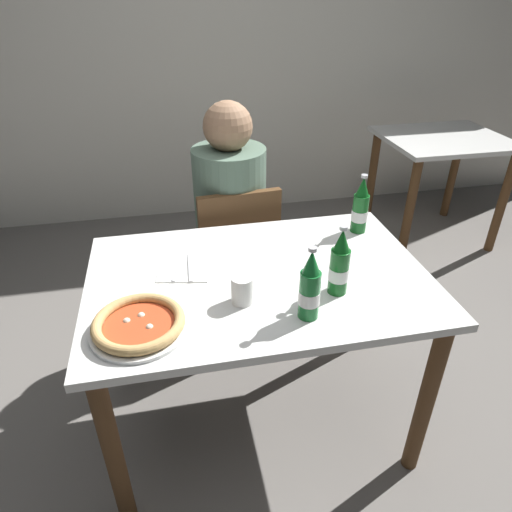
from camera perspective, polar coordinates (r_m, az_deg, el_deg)
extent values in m
plane|color=slate|center=(2.12, 0.29, -19.52)|extent=(8.00, 8.00, 0.00)
cube|color=silver|center=(3.54, -7.83, 25.46)|extent=(7.00, 0.10, 2.60)
cube|color=silver|center=(1.62, 0.36, -2.86)|extent=(1.20, 0.80, 0.03)
cylinder|color=brown|center=(1.63, -17.40, -22.77)|extent=(0.06, 0.06, 0.72)
cylinder|color=brown|center=(1.81, 20.54, -16.64)|extent=(0.06, 0.06, 0.72)
cylinder|color=brown|center=(2.11, -16.34, -7.78)|extent=(0.06, 0.06, 0.72)
cylinder|color=brown|center=(2.25, 12.11, -4.38)|extent=(0.06, 0.06, 0.72)
cube|color=brown|center=(2.35, -3.02, 0.12)|extent=(0.43, 0.43, 0.04)
cube|color=brown|center=(2.09, -1.98, 2.83)|extent=(0.38, 0.07, 0.40)
cylinder|color=brown|center=(2.65, -0.21, -1.68)|extent=(0.04, 0.04, 0.41)
cylinder|color=brown|center=(2.59, -7.46, -2.84)|extent=(0.04, 0.04, 0.41)
cylinder|color=brown|center=(2.38, 2.13, -5.95)|extent=(0.04, 0.04, 0.41)
cylinder|color=brown|center=(2.31, -5.95, -7.39)|extent=(0.04, 0.04, 0.41)
cube|color=#2D3342|center=(2.45, -2.81, -4.23)|extent=(0.32, 0.28, 0.45)
cylinder|color=slate|center=(2.19, -3.15, 6.46)|extent=(0.34, 0.34, 0.55)
sphere|color=#9E7556|center=(2.06, -3.46, 15.92)|extent=(0.22, 0.22, 0.22)
cube|color=silver|center=(3.39, 22.55, 13.42)|extent=(0.80, 0.70, 0.03)
cylinder|color=brown|center=(3.11, 18.63, 5.21)|extent=(0.06, 0.06, 0.72)
cylinder|color=brown|center=(3.49, 28.46, 5.82)|extent=(0.06, 0.06, 0.72)
cylinder|color=brown|center=(3.58, 14.30, 9.29)|extent=(0.06, 0.06, 0.72)
cylinder|color=brown|center=(3.92, 23.49, 9.55)|extent=(0.06, 0.06, 0.72)
cylinder|color=white|center=(1.42, -14.38, -8.77)|extent=(0.30, 0.30, 0.01)
cylinder|color=#CC4723|center=(1.41, -14.44, -8.42)|extent=(0.21, 0.21, 0.01)
torus|color=tan|center=(1.40, -14.50, -8.08)|extent=(0.28, 0.28, 0.03)
sphere|color=silver|center=(1.43, -15.89, -7.91)|extent=(0.02, 0.02, 0.02)
sphere|color=silver|center=(1.39, -13.20, -8.75)|extent=(0.02, 0.02, 0.02)
sphere|color=silver|center=(1.44, -14.18, -7.30)|extent=(0.02, 0.02, 0.02)
cylinder|color=#196B2D|center=(1.39, 6.69, -4.87)|extent=(0.06, 0.06, 0.16)
cone|color=#196B2D|center=(1.32, 7.00, -0.76)|extent=(0.05, 0.05, 0.07)
cylinder|color=#B7B7BC|center=(1.30, 7.12, 0.86)|extent=(0.03, 0.03, 0.01)
cylinder|color=white|center=(1.39, 6.67, -5.14)|extent=(0.07, 0.07, 0.04)
cylinder|color=#14591E|center=(1.91, 12.86, 5.22)|extent=(0.06, 0.06, 0.16)
cone|color=#14591E|center=(1.86, 13.29, 8.47)|extent=(0.05, 0.05, 0.07)
cylinder|color=#B7B7BC|center=(1.85, 13.45, 9.71)|extent=(0.03, 0.03, 0.01)
cylinder|color=white|center=(1.91, 12.84, 5.01)|extent=(0.07, 0.07, 0.04)
cylinder|color=#14591E|center=(1.51, 10.33, -1.92)|extent=(0.06, 0.06, 0.16)
cone|color=#14591E|center=(1.45, 10.77, 1.97)|extent=(0.05, 0.05, 0.07)
cylinder|color=#B7B7BC|center=(1.43, 10.94, 3.49)|extent=(0.03, 0.03, 0.01)
cylinder|color=white|center=(1.52, 10.31, -2.17)|extent=(0.07, 0.07, 0.04)
cube|color=white|center=(1.67, -8.92, -1.54)|extent=(0.21, 0.21, 0.00)
cube|color=silver|center=(1.66, -8.25, -1.34)|extent=(0.02, 0.19, 0.00)
cube|color=silver|center=(1.66, -9.62, -1.48)|extent=(0.06, 0.17, 0.00)
cylinder|color=white|center=(1.46, -1.73, -4.24)|extent=(0.07, 0.07, 0.09)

